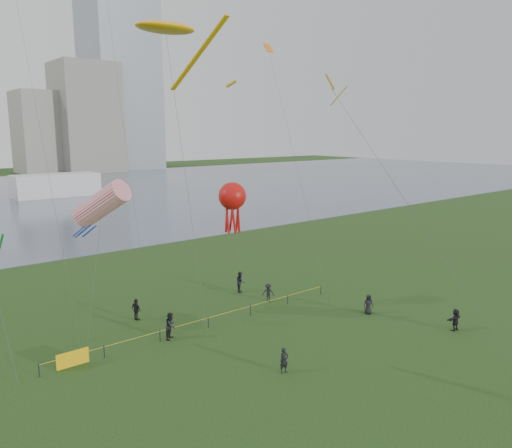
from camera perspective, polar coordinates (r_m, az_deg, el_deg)
ground_plane at (r=30.51m, az=12.55°, el=-17.71°), size 400.00×400.00×0.00m
tower at (r=207.43m, az=-15.69°, el=22.89°), size 24.00×24.00×120.00m
building_mid at (r=190.71m, az=-18.82°, el=11.39°), size 20.00×20.00×38.00m
building_low at (r=191.92m, az=-23.33°, el=9.59°), size 16.00×18.00×28.00m
pavilion_right at (r=120.27m, az=-21.88°, el=4.14°), size 18.00×7.00×5.00m
fence at (r=34.99m, az=-14.05°, el=-12.95°), size 24.07×0.07×1.05m
spectator_a at (r=36.03m, az=-9.71°, el=-11.39°), size 1.17×1.13×1.91m
spectator_b at (r=42.94m, az=1.41°, el=-7.83°), size 1.12×1.14×1.57m
spectator_c at (r=39.92m, az=-13.52°, el=-9.48°), size 0.61×1.06×1.70m
spectator_d at (r=41.10m, az=12.73°, el=-8.93°), size 0.93×0.85×1.60m
spectator_e at (r=39.74m, az=21.82°, el=-10.11°), size 1.53×0.56×1.63m
spectator_f at (r=31.07m, az=3.22°, el=-15.29°), size 0.63×0.47×1.57m
spectator_g at (r=45.43m, az=-1.79°, el=-6.61°), size 1.07×1.14×1.86m
kite_stingray at (r=39.37m, az=-10.19°, el=21.08°), size 4.67×9.93×22.09m
kite_windsock at (r=37.82m, az=-17.23°, el=2.19°), size 4.35×5.06×11.03m
kite_octopus at (r=38.91m, az=-2.73°, el=3.10°), size 2.17×3.42×10.45m
kite_delta at (r=37.01m, az=9.72°, el=13.88°), size 2.32×15.05×18.38m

